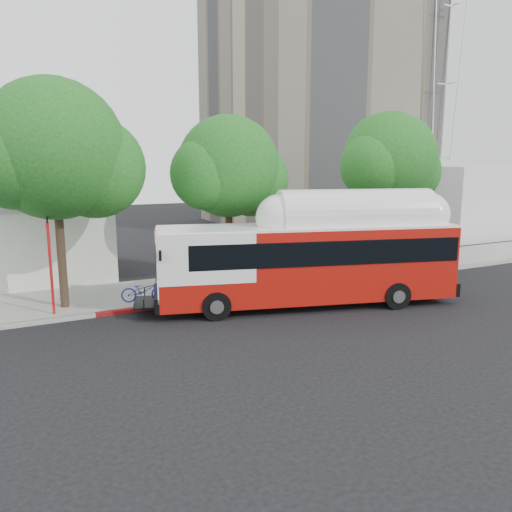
{
  "coord_description": "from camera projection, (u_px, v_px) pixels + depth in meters",
  "views": [
    {
      "loc": [
        -10.93,
        -16.88,
        6.28
      ],
      "look_at": [
        -0.98,
        3.0,
        2.13
      ],
      "focal_mm": 35.0,
      "sensor_mm": 36.0,
      "label": 1
    }
  ],
  "objects": [
    {
      "name": "horizon_block",
      "position": [
        485.0,
        198.0,
        47.51
      ],
      "size": [
        20.0,
        12.0,
        6.0
      ],
      "primitive_type": "cube",
      "color": "silver",
      "rests_on": "ground"
    },
    {
      "name": "signal_pole",
      "position": [
        51.0,
        266.0,
        20.23
      ],
      "size": [
        0.12,
        0.4,
        4.19
      ],
      "color": "red",
      "rests_on": "ground"
    },
    {
      "name": "sidewalk",
      "position": [
        243.0,
        282.0,
        26.5
      ],
      "size": [
        60.0,
        5.0,
        0.15
      ],
      "primitive_type": "cube",
      "color": "gray",
      "rests_on": "ground"
    },
    {
      "name": "comms_tower",
      "position": [
        451.0,
        6.0,
        44.38
      ],
      "size": [
        2.8,
        2.8,
        40.0
      ],
      "primitive_type": null,
      "color": "silver",
      "rests_on": "ground"
    },
    {
      "name": "red_curb_segment",
      "position": [
        208.0,
        300.0,
        22.89
      ],
      "size": [
        10.0,
        0.32,
        0.16
      ],
      "primitive_type": "cube",
      "color": "maroon",
      "rests_on": "ground"
    },
    {
      "name": "street_tree_left",
      "position": [
        66.0,
        155.0,
        20.72
      ],
      "size": [
        6.67,
        5.8,
        9.74
      ],
      "color": "#2D2116",
      "rests_on": "ground"
    },
    {
      "name": "ground",
      "position": [
        309.0,
        316.0,
        20.8
      ],
      "size": [
        120.0,
        120.0,
        0.0
      ],
      "primitive_type": "plane",
      "color": "black",
      "rests_on": "ground"
    },
    {
      "name": "curb_strip",
      "position": [
        266.0,
        293.0,
        24.21
      ],
      "size": [
        60.0,
        0.3,
        0.15
      ],
      "primitive_type": "cube",
      "color": "gray",
      "rests_on": "ground"
    },
    {
      "name": "apartment_tower",
      "position": [
        313.0,
        48.0,
        50.09
      ],
      "size": [
        18.0,
        18.0,
        37.0
      ],
      "color": "tan",
      "rests_on": "ground"
    },
    {
      "name": "street_tree_mid",
      "position": [
        235.0,
        171.0,
        24.78
      ],
      "size": [
        5.75,
        5.0,
        8.62
      ],
      "color": "#2D2116",
      "rests_on": "ground"
    },
    {
      "name": "transit_bus",
      "position": [
        310.0,
        263.0,
        22.01
      ],
      "size": [
        14.16,
        6.09,
        4.14
      ],
      "rotation": [
        0.0,
        0.0,
        -0.26
      ],
      "color": "#A3120B",
      "rests_on": "ground"
    },
    {
      "name": "street_tree_right",
      "position": [
        394.0,
        163.0,
        28.95
      ],
      "size": [
        6.21,
        5.4,
        9.18
      ],
      "color": "#2D2116",
      "rests_on": "ground"
    }
  ]
}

